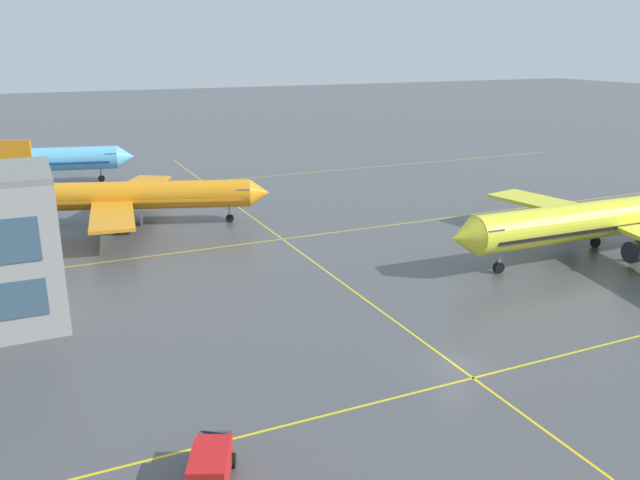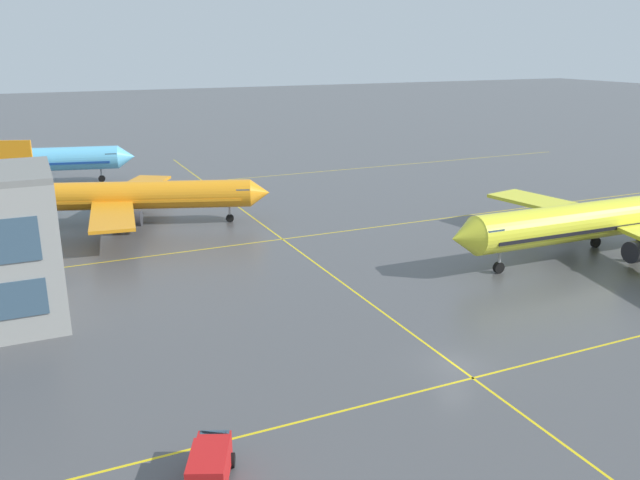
{
  "view_description": "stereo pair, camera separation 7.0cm",
  "coord_description": "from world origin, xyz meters",
  "px_view_note": "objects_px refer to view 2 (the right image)",
  "views": [
    {
      "loc": [
        -25.88,
        -33.48,
        21.93
      ],
      "look_at": [
        -0.59,
        22.01,
        3.29
      ],
      "focal_mm": 36.15,
      "sensor_mm": 36.0,
      "label": 1
    },
    {
      "loc": [
        -25.81,
        -33.51,
        21.93
      ],
      "look_at": [
        -0.59,
        22.01,
        3.29
      ],
      "focal_mm": 36.15,
      "sensor_mm": 36.0,
      "label": 2
    }
  ],
  "objects_px": {
    "airliner_front_gate": "(608,219)",
    "service_truck_red_van": "(210,464)",
    "airliner_second_row": "(129,196)",
    "airliner_third_row": "(12,161)"
  },
  "relations": [
    {
      "from": "airliner_third_row",
      "to": "service_truck_red_van",
      "type": "bearing_deg",
      "value": -83.84
    },
    {
      "from": "service_truck_red_van",
      "to": "airliner_front_gate",
      "type": "bearing_deg",
      "value": 21.57
    },
    {
      "from": "airliner_front_gate",
      "to": "service_truck_red_van",
      "type": "bearing_deg",
      "value": -158.43
    },
    {
      "from": "airliner_front_gate",
      "to": "airliner_second_row",
      "type": "xyz_separation_m",
      "value": [
        -44.46,
        34.04,
        -0.46
      ]
    },
    {
      "from": "airliner_front_gate",
      "to": "service_truck_red_van",
      "type": "xyz_separation_m",
      "value": [
        -48.61,
        -19.21,
        -2.98
      ]
    },
    {
      "from": "airliner_front_gate",
      "to": "service_truck_red_van",
      "type": "relative_size",
      "value": 8.68
    },
    {
      "from": "airliner_second_row",
      "to": "service_truck_red_van",
      "type": "bearing_deg",
      "value": -94.46
    },
    {
      "from": "airliner_front_gate",
      "to": "service_truck_red_van",
      "type": "distance_m",
      "value": 52.35
    },
    {
      "from": "airliner_second_row",
      "to": "airliner_third_row",
      "type": "distance_m",
      "value": 34.48
    },
    {
      "from": "airliner_second_row",
      "to": "airliner_third_row",
      "type": "bearing_deg",
      "value": 112.75
    }
  ]
}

